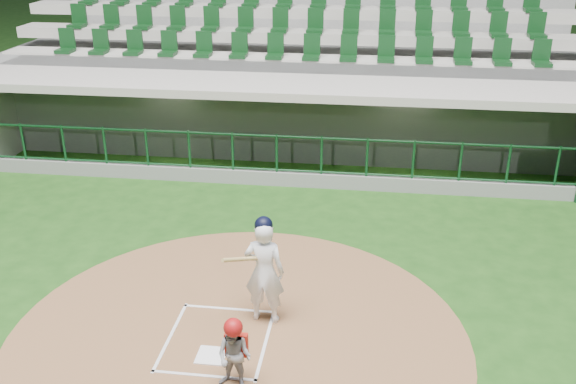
{
  "coord_description": "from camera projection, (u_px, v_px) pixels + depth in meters",
  "views": [
    {
      "loc": [
        2.16,
        -8.26,
        6.07
      ],
      "look_at": [
        0.72,
        2.6,
        1.3
      ],
      "focal_mm": 40.0,
      "sensor_mm": 36.0,
      "label": 1
    }
  ],
  "objects": [
    {
      "name": "home_plate",
      "position": [
        211.0,
        356.0,
        9.55
      ],
      "size": [
        0.43,
        0.43,
        0.02
      ],
      "primitive_type": "cube",
      "color": "white",
      "rests_on": "dirt_circle"
    },
    {
      "name": "dirt_circle",
      "position": [
        238.0,
        338.0,
        9.97
      ],
      "size": [
        7.2,
        7.2,
        0.01
      ],
      "primitive_type": "cylinder",
      "color": "brown",
      "rests_on": "ground"
    },
    {
      "name": "batter_box_chalk",
      "position": [
        218.0,
        340.0,
        9.91
      ],
      "size": [
        1.55,
        1.8,
        0.01
      ],
      "color": "silver",
      "rests_on": "ground"
    },
    {
      "name": "dugout_structure",
      "position": [
        290.0,
        124.0,
        16.89
      ],
      "size": [
        16.4,
        3.7,
        3.0
      ],
      "color": "gray",
      "rests_on": "ground"
    },
    {
      "name": "batter",
      "position": [
        264.0,
        270.0,
        10.06
      ],
      "size": [
        0.88,
        0.88,
        1.84
      ],
      "color": "white",
      "rests_on": "dirt_circle"
    },
    {
      "name": "catcher",
      "position": [
        234.0,
        354.0,
        8.71
      ],
      "size": [
        0.59,
        0.51,
        1.12
      ],
      "color": "gray",
      "rests_on": "dirt_circle"
    },
    {
      "name": "seating_deck",
      "position": [
        300.0,
        79.0,
        19.54
      ],
      "size": [
        17.0,
        6.72,
        5.15
      ],
      "color": "slate",
      "rests_on": "ground"
    },
    {
      "name": "ground",
      "position": [
        222.0,
        329.0,
        10.19
      ],
      "size": [
        120.0,
        120.0,
        0.0
      ],
      "primitive_type": "plane",
      "color": "#183F12",
      "rests_on": "ground"
    }
  ]
}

